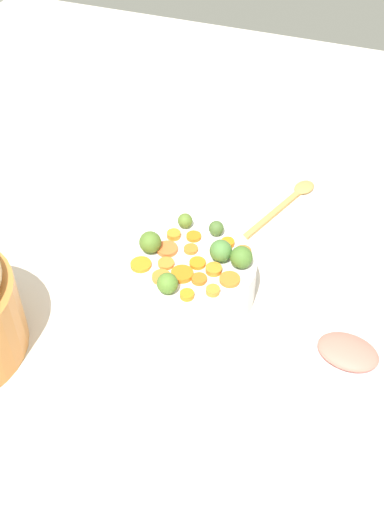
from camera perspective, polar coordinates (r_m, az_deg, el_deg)
The scene contains 27 objects.
tabletop at distance 1.20m, azimuth 1.23°, elevation -3.92°, with size 2.40×2.40×0.02m, color silver.
serving_bowl_carrots at distance 1.16m, azimuth 0.00°, elevation -1.99°, with size 0.24×0.24×0.09m, color white.
carrot_slice_0 at distance 1.08m, azimuth 0.67°, elevation -2.16°, with size 0.03×0.03×0.01m, color orange.
carrot_slice_1 at distance 1.06m, azimuth -0.69°, elevation -3.56°, with size 0.02×0.02×0.01m, color orange.
carrot_slice_2 at distance 1.14m, azimuth 4.77°, elevation 0.37°, with size 0.03×0.03×0.01m, color orange.
carrot_slice_3 at distance 1.17m, azimuth 0.16°, elevation 1.82°, with size 0.03×0.03×0.01m, color orange.
carrot_slice_4 at distance 1.06m, azimuth 1.95°, elevation -3.22°, with size 0.02×0.02×0.01m, color orange.
carrot_slice_5 at distance 1.10m, azimuth 2.03°, elevation -1.25°, with size 0.03×0.03×0.01m, color orange.
carrot_slice_6 at distance 1.11m, azimuth 0.52°, elevation -0.67°, with size 0.03×0.03×0.01m, color orange.
carrot_slice_7 at distance 1.11m, azimuth -2.42°, elevation -0.70°, with size 0.03×0.03×0.01m, color orange.
carrot_slice_8 at distance 1.14m, azimuth -2.28°, elevation 0.71°, with size 0.04×0.04×0.01m, color orange.
carrot_slice_9 at distance 1.17m, azimuth -1.71°, elevation 1.99°, with size 0.03×0.03×0.01m, color orange.
carrot_slice_10 at distance 1.09m, azimuth -0.93°, elevation -1.69°, with size 0.04×0.04×0.01m, color orange.
carrot_slice_11 at distance 1.12m, azimuth -4.76°, elevation -0.80°, with size 0.04×0.04×0.01m, color orange.
carrot_slice_12 at distance 1.14m, azimuth -0.10°, elevation 0.64°, with size 0.03×0.03×0.01m, color orange.
carrot_slice_13 at distance 1.09m, azimuth 3.52°, elevation -2.18°, with size 0.04×0.04×0.01m, color orange.
carrot_slice_14 at distance 1.15m, azimuth 3.33°, elevation 1.22°, with size 0.03×0.03×0.01m, color orange.
carrot_slice_15 at distance 1.09m, azimuth -2.85°, elevation -1.98°, with size 0.03×0.03×0.01m, color orange.
brussels_sprout_0 at distance 1.17m, azimuth 2.27°, elevation 2.58°, with size 0.03×0.03×0.03m, color #496B30.
brussels_sprout_1 at distance 1.10m, azimuth 4.60°, elevation -0.11°, with size 0.04×0.04×0.04m, color #4B762D.
brussels_sprout_2 at distance 1.19m, azimuth -0.64°, elevation 3.29°, with size 0.03×0.03×0.03m, color olive.
brussels_sprout_3 at distance 1.11m, azimuth 2.69°, elevation 0.48°, with size 0.04×0.04×0.04m, color #4C7F38.
brussels_sprout_4 at distance 1.13m, azimuth -3.90°, elevation 1.28°, with size 0.04×0.04×0.04m, color #54782A.
brussels_sprout_5 at distance 1.06m, azimuth -2.30°, elevation -2.55°, with size 0.04×0.04×0.04m, color #55812D.
wooden_spoon at distance 1.41m, azimuth 8.79°, elevation 4.97°, with size 0.13×0.29×0.01m.
ham_plate at distance 1.13m, azimuth 13.91°, elevation -8.32°, with size 0.24×0.24×0.01m, color white.
ham_slice_main at distance 1.10m, azimuth 14.27°, elevation -8.60°, with size 0.11×0.08×0.03m, color #CE7363.
Camera 1 is at (-0.26, 0.77, 0.89)m, focal length 43.12 mm.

